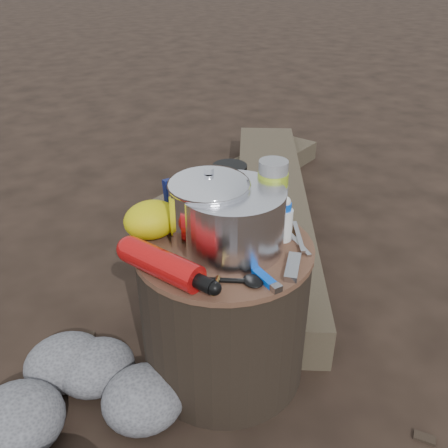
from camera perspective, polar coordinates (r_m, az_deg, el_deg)
name	(u,v)px	position (r m, az deg, el deg)	size (l,w,h in m)	color
ground	(224,365)	(1.50, 0.00, -16.11)	(60.00, 60.00, 0.00)	black
stump	(224,310)	(1.36, 0.00, -9.98)	(0.45, 0.45, 0.42)	black
log_main	(271,208)	(2.16, 5.49, 1.84)	(0.29, 1.74, 0.15)	#403729
log_small	(238,180)	(2.47, 1.61, 5.14)	(0.22, 1.22, 0.10)	#403729
foil_windscreen	(233,220)	(1.19, 1.00, 0.51)	(0.26, 0.26, 0.16)	silver
camping_pot	(209,209)	(1.20, -1.72, 1.74)	(0.20, 0.20, 0.20)	silver
fuel_bottle	(162,264)	(1.12, -7.23, -4.67)	(0.07, 0.27, 0.07)	red
thermos	(272,197)	(1.27, 5.60, 3.13)	(0.08, 0.08, 0.19)	#92AD24
travel_mug	(230,189)	(1.37, 0.66, 4.16)	(0.09, 0.09, 0.14)	black
stuff_sack	(151,220)	(1.27, -8.47, 0.50)	(0.14, 0.12, 0.10)	#C9BD0A
food_pouch	(183,199)	(1.33, -4.83, 2.94)	(0.10, 0.02, 0.13)	#0B144C
lighter	(265,278)	(1.11, 4.75, -6.30)	(0.02, 0.09, 0.02)	blue
multitool	(293,267)	(1.16, 8.01, -4.98)	(0.03, 0.11, 0.01)	#A4A4A9
pot_grabber	(296,240)	(1.26, 8.39, -1.82)	(0.04, 0.15, 0.01)	#A4A4A9
spork	(218,280)	(1.11, -0.76, -6.49)	(0.04, 0.17, 0.01)	black
squeeze_bottle	(284,221)	(1.25, 6.98, 0.38)	(0.05, 0.05, 0.11)	silver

